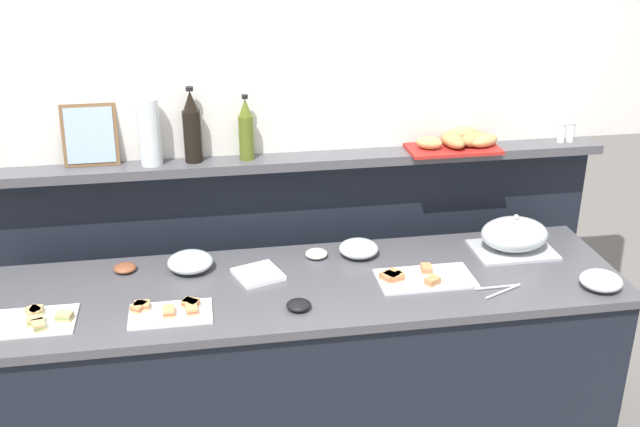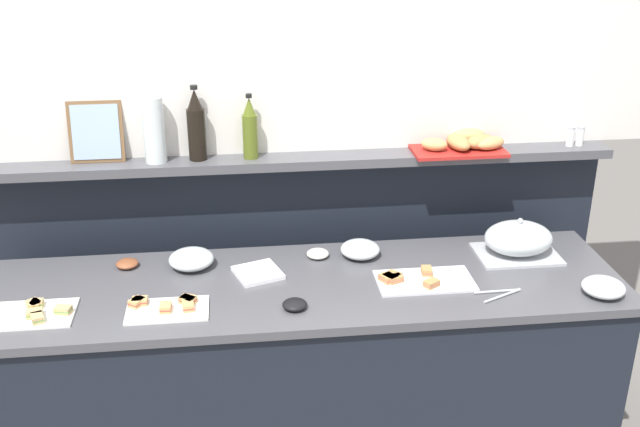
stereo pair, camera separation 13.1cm
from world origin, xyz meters
The scene contains 22 objects.
ground_plane centered at (0.00, 0.60, 0.00)m, with size 12.00×12.00×0.00m, color slate.
buffet_counter centered at (0.00, 0.00, 0.44)m, with size 2.50×0.69×0.88m.
back_ledge_unit centered at (0.00, 0.52, 0.66)m, with size 2.78×0.22×1.25m.
sandwich_platter_rear centered at (-0.52, -0.15, 0.89)m, with size 0.30×0.17×0.04m.
sandwich_platter_front centered at (0.44, -0.05, 0.89)m, with size 0.38×0.21×0.04m.
sandwich_platter_side centered at (-1.02, -0.14, 0.89)m, with size 0.36×0.20×0.04m.
serving_cloche centered at (0.91, 0.13, 0.96)m, with size 0.34×0.24×0.17m.
glass_bowl_large centered at (1.11, -0.23, 0.91)m, with size 0.16×0.16×0.06m.
glass_bowl_medium centered at (0.25, 0.20, 0.91)m, with size 0.17×0.17×0.07m.
glass_bowl_small centered at (-0.45, 0.19, 0.92)m, with size 0.18×0.18×0.07m.
condiment_bowl_dark centered at (-0.71, 0.22, 0.90)m, with size 0.09×0.09×0.03m, color brown.
condiment_bowl_teal centered at (0.07, 0.22, 0.90)m, with size 0.09×0.09×0.03m, color silver.
condiment_bowl_red centered at (-0.06, -0.19, 0.90)m, with size 0.09×0.09×0.03m, color black.
serving_tongs centered at (0.73, -0.18, 0.89)m, with size 0.19×0.09×0.01m.
napkin_stack centered at (-0.18, 0.09, 0.89)m, with size 0.17×0.17×0.02m, color white.
olive_oil_bottle centered at (-0.18, 0.45, 1.38)m, with size 0.06×0.06×0.28m.
wine_bottle_dark centered at (-0.41, 0.45, 1.40)m, with size 0.08×0.08×0.32m.
salt_shaker centered at (1.22, 0.44, 1.30)m, with size 0.03×0.03×0.09m.
pepper_shaker centered at (1.27, 0.44, 1.30)m, with size 0.03×0.03×0.09m.
bread_basket centered at (0.74, 0.43, 1.29)m, with size 0.41×0.26×0.08m.
framed_picture centered at (-0.82, 0.48, 1.38)m, with size 0.22×0.06×0.25m.
water_carafe centered at (-0.58, 0.44, 1.39)m, with size 0.09×0.09×0.28m, color silver.
Camera 1 is at (-0.38, -2.58, 2.31)m, focal length 42.57 mm.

